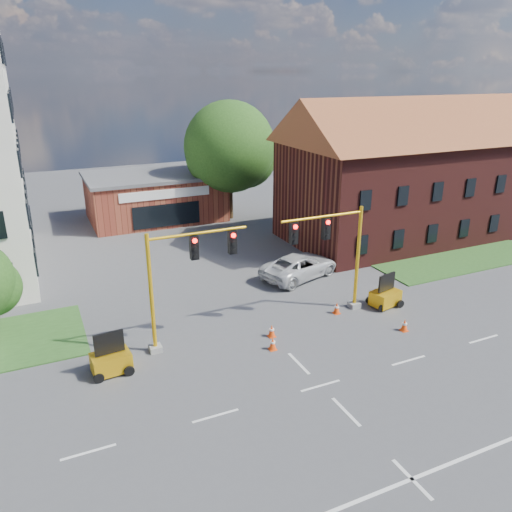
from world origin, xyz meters
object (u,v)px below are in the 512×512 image
at_px(signal_mast_east, 334,249).
at_px(pickup_white, 300,266).
at_px(trailer_east, 385,296).
at_px(trailer_west, 111,361).
at_px(signal_mast_west, 183,274).

height_order(signal_mast_east, pickup_white, signal_mast_east).
distance_m(trailer_east, pickup_white, 6.52).
height_order(signal_mast_east, trailer_west, signal_mast_east).
bearing_deg(signal_mast_east, pickup_white, 80.06).
distance_m(signal_mast_west, trailer_west, 5.24).
relative_size(trailer_east, pickup_white, 0.34).
bearing_deg(pickup_white, signal_mast_west, 101.68).
relative_size(signal_mast_east, pickup_white, 1.07).
bearing_deg(trailer_west, trailer_east, -3.27).
height_order(signal_mast_west, trailer_west, signal_mast_west).
xyz_separation_m(trailer_west, pickup_white, (13.62, 6.45, 0.18)).
bearing_deg(signal_mast_west, trailer_east, -2.76).
bearing_deg(pickup_white, trailer_west, 97.64).
bearing_deg(trailer_east, trailer_west, 168.35).
bearing_deg(trailer_west, pickup_white, 20.56).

